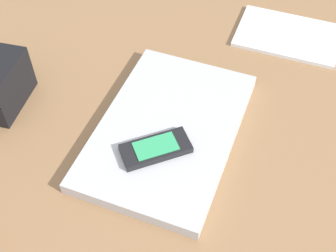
% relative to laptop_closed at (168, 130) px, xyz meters
% --- Properties ---
extents(desk_surface, '(1.20, 0.80, 0.03)m').
position_rel_laptop_closed_xyz_m(desk_surface, '(-0.01, -0.02, -0.03)').
color(desk_surface, olive).
rests_on(desk_surface, ground).
extents(laptop_closed, '(0.38, 0.30, 0.02)m').
position_rel_laptop_closed_xyz_m(laptop_closed, '(0.00, 0.00, 0.00)').
color(laptop_closed, '#B7BABC').
rests_on(laptop_closed, desk_surface).
extents(cell_phone_on_laptop, '(0.09, 0.12, 0.01)m').
position_rel_laptop_closed_xyz_m(cell_phone_on_laptop, '(0.05, -0.01, 0.02)').
color(cell_phone_on_laptop, black).
rests_on(cell_phone_on_laptop, laptop_closed).
extents(notepad, '(0.19, 0.23, 0.01)m').
position_rel_laptop_closed_xyz_m(notepad, '(-0.29, 0.22, -0.01)').
color(notepad, white).
rests_on(notepad, desk_surface).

